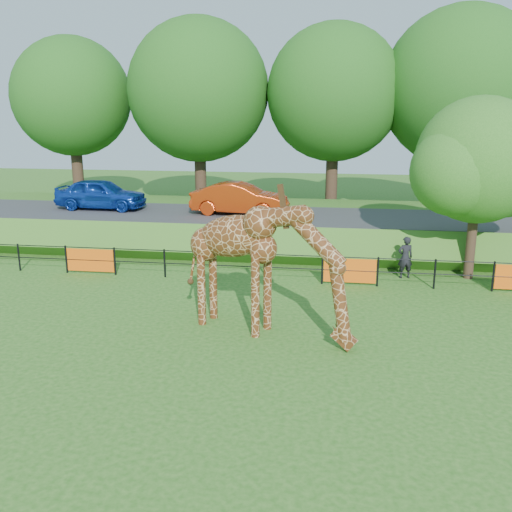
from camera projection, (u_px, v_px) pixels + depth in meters
The scene contains 10 objects.
ground at pixel (226, 379), 13.69m from camera, with size 90.00×90.00×0.00m, color #235B16.
giraffe at pixel (267, 269), 15.95m from camera, with size 5.40×0.99×3.85m, color #572B11, non-canonical shape.
perimeter_fence at pixel (268, 267), 21.21m from camera, with size 28.07×0.10×1.10m, color black, non-canonical shape.
embankment at pixel (287, 225), 28.36m from camera, with size 40.00×9.00×1.30m, color #235B16.
road at pixel (285, 217), 26.75m from camera, with size 40.00×5.00×0.12m, color #2C2C2F.
car_blue at pixel (101, 194), 28.24m from camera, with size 1.78×4.43×1.51m, color #1642B7.
car_red at pixel (240, 199), 26.79m from camera, with size 1.58×4.53×1.49m, color #BE340D.
visitor at pixel (405, 257), 21.61m from camera, with size 0.59×0.39×1.62m, color black.
tree_east at pixel (481, 165), 20.75m from camera, with size 5.40×4.71×6.76m.
bg_tree_line at pixel (333, 92), 32.67m from camera, with size 37.30×8.80×11.82m.
Camera 1 is at (2.56, -12.26, 6.30)m, focal length 40.00 mm.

